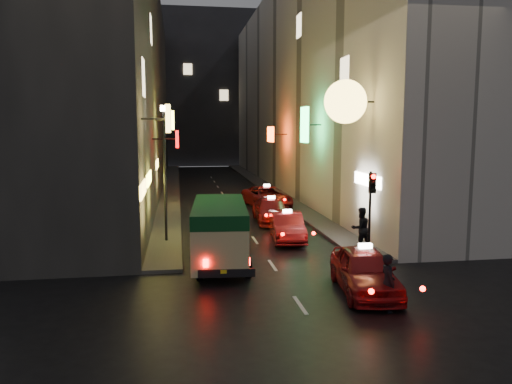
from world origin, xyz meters
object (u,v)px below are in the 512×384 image
pedestrian_crossing (388,279)px  taxi_near (365,267)px  traffic_light (371,196)px  minibus (220,226)px  lamp_post (165,164)px

pedestrian_crossing → taxi_near: bearing=1.2°
taxi_near → traffic_light: 4.38m
minibus → taxi_near: 6.02m
pedestrian_crossing → traffic_light: bearing=-17.2°
taxi_near → lamp_post: (-6.57, 8.15, 2.87)m
taxi_near → minibus: bearing=137.5°
minibus → lamp_post: size_ratio=0.94×
traffic_light → pedestrian_crossing: bearing=-106.5°
minibus → traffic_light: bearing=-3.9°
pedestrian_crossing → lamp_post: bearing=33.2°
minibus → pedestrian_crossing: 7.28m
pedestrian_crossing → traffic_light: size_ratio=0.55×
taxi_near → pedestrian_crossing: 1.70m
taxi_near → pedestrian_crossing: pedestrian_crossing is taller
traffic_light → minibus: bearing=176.1°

